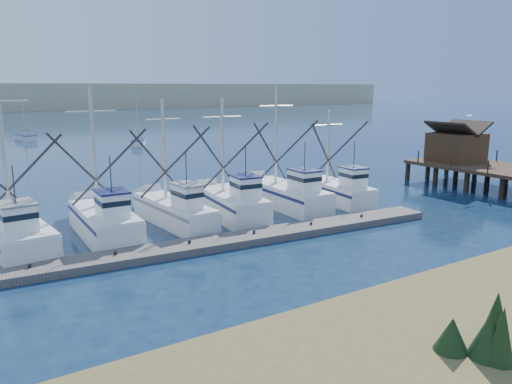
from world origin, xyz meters
TOP-DOWN VIEW (x-y plane):
  - ground at (0.00, 0.00)m, footprint 500.00×500.00m
  - floating_dock at (-7.02, 6.81)m, footprint 30.99×4.24m
  - timber_pier at (21.50, 8.46)m, footprint 7.00×20.00m
  - trawler_fleet at (-7.14, 11.73)m, footprint 30.07×8.46m
  - sailboat_near at (6.49, 56.66)m, footprint 3.91×5.87m
  - sailboat_far at (-7.08, 73.66)m, footprint 2.68×5.57m
  - flying_gull at (19.58, 9.84)m, footprint 1.20×0.22m

SIDE VIEW (x-z plane):
  - ground at x=0.00m, z-range 0.00..0.00m
  - floating_dock at x=-7.02m, z-range 0.00..0.41m
  - sailboat_far at x=-7.08m, z-range -3.55..4.55m
  - sailboat_near at x=6.49m, z-range -3.55..4.55m
  - trawler_fleet at x=-7.14m, z-range -3.85..5.81m
  - timber_pier at x=21.50m, z-range -1.43..6.57m
  - flying_gull at x=19.58m, z-range 6.20..6.42m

